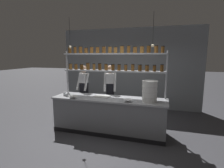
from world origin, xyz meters
name	(u,v)px	position (x,y,z in m)	size (l,w,h in m)	color
ground_plane	(109,131)	(0.00, 0.00, 0.00)	(40.00, 40.00, 0.00)	#3D3D42
back_wall	(129,68)	(0.00, 2.49, 1.51)	(5.35, 0.12, 3.02)	gray
prep_counter	(109,115)	(0.00, 0.00, 0.46)	(2.95, 0.76, 0.92)	gray
spice_shelf_unit	(112,63)	(-0.01, 0.33, 1.82)	(2.83, 0.28, 2.27)	#ADAFB5
chef_left	(84,89)	(-1.01, 0.62, 0.98)	(0.40, 0.33, 1.70)	black
chef_center	(110,90)	(-0.18, 0.68, 1.00)	(0.41, 0.33, 1.72)	black
container_stack	(150,91)	(1.03, -0.07, 1.17)	(0.37, 0.37, 0.50)	white
cutting_board	(102,96)	(-0.21, 0.05, 0.93)	(0.40, 0.26, 0.02)	silver
prep_bowl_near_left	(128,101)	(0.55, -0.24, 0.95)	(0.22, 0.22, 0.06)	white
prep_bowl_center_front	(73,97)	(-0.86, -0.31, 0.95)	(0.22, 0.22, 0.06)	silver
serving_cup_front	(65,94)	(-1.23, -0.11, 0.97)	(0.07, 0.07, 0.10)	#B2B7BC
serving_cup_by_board	(67,95)	(-1.12, -0.18, 0.96)	(0.08, 0.08, 0.08)	#B2B7BC
pendant_light_row	(108,44)	(-0.01, 0.00, 2.27)	(2.20, 0.07, 0.78)	black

